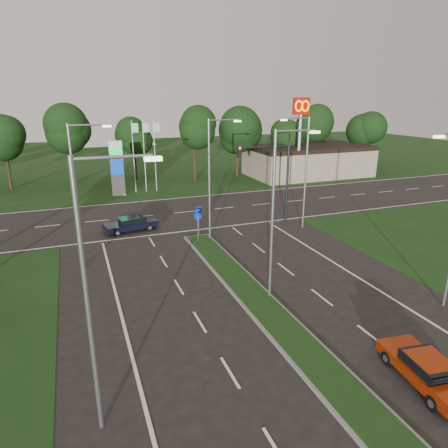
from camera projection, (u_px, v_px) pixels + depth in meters
name	position (u px, v px, depth m)	size (l,w,h in m)	color
ground	(319.00, 368.00, 16.19)	(160.00, 160.00, 0.00)	black
verge_far	(128.00, 164.00, 65.14)	(160.00, 50.00, 0.02)	black
cross_road	(174.00, 213.00, 37.55)	(160.00, 12.00, 0.02)	black
median_kerb	(273.00, 318.00, 19.73)	(2.00, 26.00, 0.12)	slate
commercial_building	(308.00, 161.00, 55.07)	(16.00, 9.00, 4.00)	gray
streetlight_median_near	(276.00, 208.00, 20.32)	(2.53, 0.22, 9.00)	gray
streetlight_median_far	(212.00, 174.00, 29.22)	(2.53, 0.22, 9.00)	gray
streetlight_left_near	(93.00, 288.00, 11.83)	(2.53, 0.22, 9.00)	gray
streetlight_left_far	(78.00, 190.00, 24.29)	(2.53, 0.22, 9.00)	gray
streetlight_right_far	(304.00, 168.00, 31.86)	(2.53, 0.22, 9.00)	gray
traffic_signal	(274.00, 170.00, 33.22)	(5.10, 0.42, 7.00)	black
median_signs	(198.00, 218.00, 30.26)	(1.16, 1.76, 2.38)	gray
gas_pylon	(119.00, 167.00, 43.34)	(5.80, 1.26, 8.00)	silver
mcdonalds_sign	(301.00, 118.00, 48.31)	(2.20, 0.47, 10.40)	silver
treeline_far	(142.00, 127.00, 49.68)	(6.00, 6.00, 9.90)	black
red_sedan	(427.00, 369.00, 15.16)	(2.16, 4.23, 1.11)	maroon
navy_sedan	(131.00, 224.00, 32.45)	(4.38, 2.33, 1.14)	black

